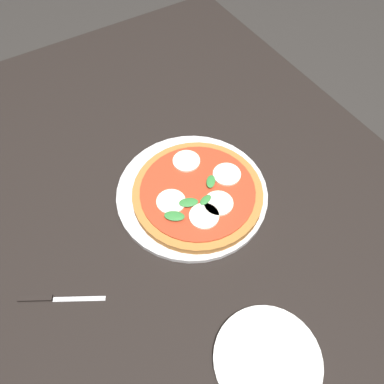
% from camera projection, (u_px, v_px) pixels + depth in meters
% --- Properties ---
extents(ground_plane, '(6.00, 6.00, 0.00)m').
position_uv_depth(ground_plane, '(187.00, 321.00, 1.48)').
color(ground_plane, '#2D2B28').
extents(dining_table, '(1.56, 1.13, 0.74)m').
position_uv_depth(dining_table, '(184.00, 238.00, 0.94)').
color(dining_table, black).
rests_on(dining_table, ground_plane).
extents(serving_tray, '(0.35, 0.35, 0.01)m').
position_uv_depth(serving_tray, '(192.00, 193.00, 0.91)').
color(serving_tray, silver).
rests_on(serving_tray, dining_table).
extents(pizza, '(0.30, 0.30, 0.03)m').
position_uv_depth(pizza, '(198.00, 193.00, 0.88)').
color(pizza, '#B27033').
rests_on(pizza, serving_tray).
extents(plate_white, '(0.19, 0.19, 0.01)m').
position_uv_depth(plate_white, '(267.00, 360.00, 0.70)').
color(plate_white, white).
rests_on(plate_white, dining_table).
extents(knife, '(0.09, 0.15, 0.01)m').
position_uv_depth(knife, '(51.00, 299.00, 0.77)').
color(knife, black).
rests_on(knife, dining_table).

